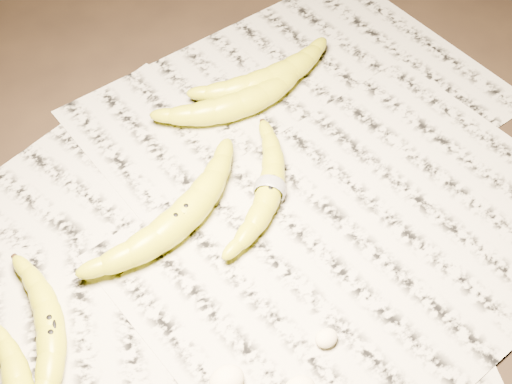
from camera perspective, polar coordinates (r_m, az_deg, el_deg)
ground at (r=0.88m, az=-1.32°, el=-2.19°), size 3.00×3.00×0.00m
newspaper_patch at (r=0.85m, az=-2.24°, el=-4.25°), size 0.90×0.70×0.01m
banana_left_a at (r=0.80m, az=-16.15°, el=-10.57°), size 0.11×0.19×0.03m
banana_center at (r=0.85m, az=-6.06°, el=-2.02°), size 0.23×0.12×0.04m
banana_taped at (r=0.88m, az=1.13°, el=0.35°), size 0.18×0.17×0.03m
banana_upper_a at (r=0.97m, az=-1.34°, el=7.16°), size 0.20×0.09×0.04m
banana_upper_b at (r=1.01m, az=1.13°, el=9.12°), size 0.19×0.08×0.04m
measuring_tape at (r=0.88m, az=1.13°, el=0.35°), size 0.03×0.03×0.04m
flesh_chunk_a at (r=0.75m, az=-2.37°, el=-14.68°), size 0.04×0.03×0.02m
flesh_chunk_c at (r=0.78m, az=5.67°, el=-11.42°), size 0.03×0.02×0.02m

